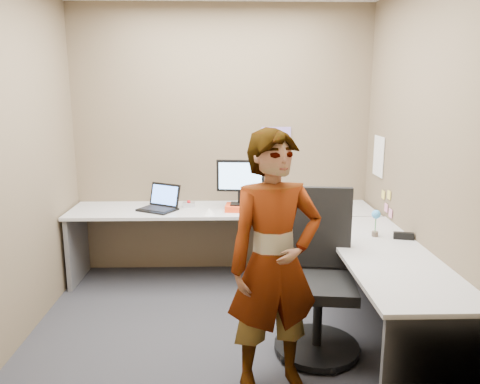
{
  "coord_description": "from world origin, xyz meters",
  "views": [
    {
      "loc": [
        0.05,
        -3.47,
        1.85
      ],
      "look_at": [
        0.15,
        0.25,
        1.05
      ],
      "focal_mm": 35.0,
      "sensor_mm": 36.0,
      "label": 1
    }
  ],
  "objects_px": {
    "monitor": "(240,178)",
    "office_chair": "(318,287)",
    "person": "(274,263)",
    "desk": "(272,241)"
  },
  "relations": [
    {
      "from": "monitor",
      "to": "office_chair",
      "type": "relative_size",
      "value": 0.39
    },
    {
      "from": "office_chair",
      "to": "person",
      "type": "height_order",
      "value": "person"
    },
    {
      "from": "desk",
      "to": "office_chair",
      "type": "distance_m",
      "value": 0.79
    },
    {
      "from": "office_chair",
      "to": "person",
      "type": "distance_m",
      "value": 0.66
    },
    {
      "from": "desk",
      "to": "office_chair",
      "type": "relative_size",
      "value": 2.58
    },
    {
      "from": "monitor",
      "to": "office_chair",
      "type": "xyz_separation_m",
      "value": [
        0.52,
        -1.25,
        -0.57
      ]
    },
    {
      "from": "monitor",
      "to": "office_chair",
      "type": "height_order",
      "value": "monitor"
    },
    {
      "from": "monitor",
      "to": "desk",
      "type": "bearing_deg",
      "value": -57.67
    },
    {
      "from": "office_chair",
      "to": "person",
      "type": "relative_size",
      "value": 0.7
    },
    {
      "from": "desk",
      "to": "office_chair",
      "type": "xyz_separation_m",
      "value": [
        0.26,
        -0.73,
        -0.12
      ]
    }
  ]
}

